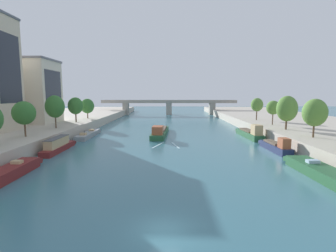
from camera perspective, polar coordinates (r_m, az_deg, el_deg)
ground_plane at (r=21.02m, az=-0.91°, el=-22.37°), size 400.00×400.00×0.00m
quay_left at (r=84.11m, az=-28.21°, el=0.12°), size 36.00×170.00×2.59m
quay_right at (r=83.69m, az=28.48°, el=0.08°), size 36.00×170.00×2.59m
barge_midriver at (r=64.36m, az=-1.80°, el=-1.27°), size 4.22×19.64×3.03m
wake_behind_barge at (r=51.79m, az=-0.29°, el=-4.36°), size 5.59×6.05×0.03m
moored_boat_left_lone at (r=37.09m, az=-32.66°, el=-9.08°), size 2.65×13.20×2.45m
moored_boat_left_gap_after at (r=50.48m, az=-23.43°, el=-4.01°), size 1.96×12.04×2.62m
moored_boat_left_far at (r=65.35m, az=-17.41°, el=-1.80°), size 2.81×14.58×2.14m
moored_boat_right_midway at (r=36.60m, az=32.13°, el=-9.27°), size 3.63×16.03×2.45m
moored_boat_right_second at (r=50.43m, az=23.01°, el=-4.21°), size 2.30×10.80×2.96m
moored_boat_right_downstream at (r=63.87m, az=17.96°, el=-1.56°), size 3.01×14.22×3.59m
tree_left_past_mid at (r=53.32m, az=-29.61°, el=2.54°), size 4.04×4.04×6.50m
tree_left_end_of_row at (r=63.86m, az=-24.05°, el=4.00°), size 4.28×4.28×7.51m
tree_left_nearest at (r=75.49m, az=-20.07°, el=4.27°), size 4.07×4.07×6.91m
tree_left_third at (r=85.81m, az=-17.66°, el=4.29°), size 4.28×4.28×6.33m
tree_right_distant at (r=52.64m, az=30.08°, el=2.61°), size 4.21×4.21×6.97m
tree_right_end_of_row at (r=61.69m, az=25.15°, el=3.53°), size 4.41×4.41×7.42m
tree_right_by_lamp at (r=69.92m, az=22.54°, el=3.82°), size 3.37×3.37×6.14m
tree_right_past_mid at (r=81.20m, az=19.36°, el=4.52°), size 3.55×3.55×6.62m
building_left_corner at (r=79.35m, az=-29.53°, el=6.80°), size 16.38×11.99×17.06m
bridge_far at (r=128.56m, az=0.21°, el=4.69°), size 67.66×4.40×7.43m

